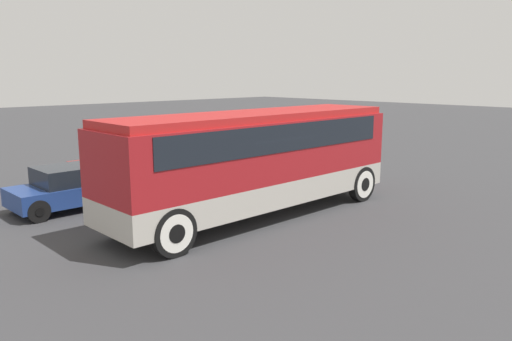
# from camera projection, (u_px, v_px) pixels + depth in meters

# --- Properties ---
(ground_plane) EXTENTS (120.00, 120.00, 0.00)m
(ground_plane) POSITION_uv_depth(u_px,v_px,m) (256.00, 216.00, 15.29)
(ground_plane) COLOR #38383A
(tour_bus) EXTENTS (9.86, 2.55, 3.19)m
(tour_bus) POSITION_uv_depth(u_px,v_px,m) (258.00, 154.00, 14.99)
(tour_bus) COLOR #B7B2A8
(tour_bus) RESTS_ON ground_plane
(parked_car_near) EXTENTS (4.18, 1.90, 1.40)m
(parked_car_near) POSITION_uv_depth(u_px,v_px,m) (77.00, 187.00, 16.19)
(parked_car_near) COLOR navy
(parked_car_near) RESTS_ON ground_plane
(parked_car_mid) EXTENTS (4.35, 1.85, 1.42)m
(parked_car_mid) POSITION_uv_depth(u_px,v_px,m) (127.00, 163.00, 20.48)
(parked_car_mid) COLOR maroon
(parked_car_mid) RESTS_ON ground_plane
(parked_car_far) EXTENTS (4.20, 1.90, 1.33)m
(parked_car_far) POSITION_uv_depth(u_px,v_px,m) (213.00, 163.00, 20.73)
(parked_car_far) COLOR silver
(parked_car_far) RESTS_ON ground_plane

